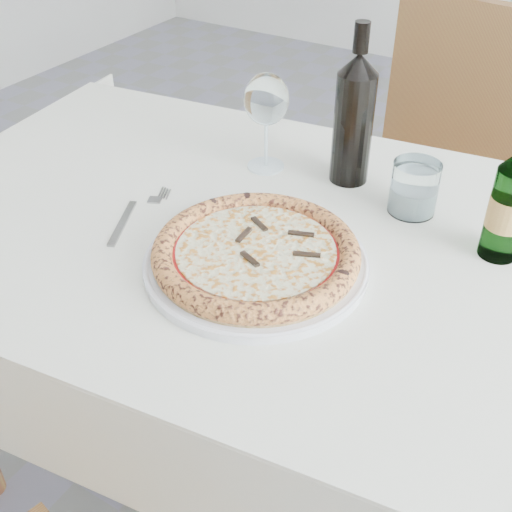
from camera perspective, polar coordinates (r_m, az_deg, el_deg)
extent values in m
cube|color=olive|center=(1.05, 2.84, 0.75)|extent=(1.39, 0.90, 0.04)
cube|color=white|center=(1.04, 2.87, 1.79)|extent=(1.46, 0.96, 0.01)
cube|color=white|center=(1.41, 10.77, 5.98)|extent=(1.37, 0.01, 0.22)
cube|color=white|center=(0.88, -10.91, -17.52)|extent=(1.37, 0.01, 0.22)
cube|color=white|center=(1.50, -21.08, 5.88)|extent=(0.01, 0.81, 0.22)
cylinder|color=olive|center=(1.76, -9.62, 1.83)|extent=(0.06, 0.06, 0.71)
cube|color=olive|center=(1.74, 13.86, 4.57)|extent=(0.46, 0.46, 0.04)
cube|color=olive|center=(1.79, 17.91, 13.71)|extent=(0.41, 0.10, 0.46)
cylinder|color=olive|center=(1.96, 19.72, -1.08)|extent=(0.04, 0.04, 0.43)
cylinder|color=olive|center=(1.70, 15.07, -6.61)|extent=(0.04, 0.04, 0.43)
cylinder|color=olive|center=(2.07, 11.02, 2.65)|extent=(0.04, 0.04, 0.43)
cylinder|color=olive|center=(1.82, 5.42, -2.00)|extent=(0.04, 0.04, 0.43)
cylinder|color=white|center=(0.96, 0.00, -0.62)|extent=(0.34, 0.34, 0.01)
torus|color=white|center=(0.96, 0.00, -0.39)|extent=(0.33, 0.33, 0.01)
cylinder|color=tan|center=(0.95, 0.00, 0.00)|extent=(0.30, 0.30, 0.01)
torus|color=#D17F3D|center=(0.95, 0.00, 0.39)|extent=(0.31, 0.31, 0.03)
cylinder|color=#AE1F20|center=(0.95, 0.00, 0.39)|extent=(0.26, 0.26, 0.00)
cylinder|color=#FFF4BC|center=(0.95, 0.00, 0.54)|extent=(0.24, 0.24, 0.00)
cube|color=#39251A|center=(0.93, 1.59, 0.19)|extent=(0.04, 0.01, 0.00)
cube|color=#39251A|center=(0.97, 2.19, 1.86)|extent=(0.02, 0.04, 0.00)
cube|color=#39251A|center=(0.99, -1.50, 2.85)|extent=(0.04, 0.03, 0.00)
cube|color=#39251A|center=(0.94, -2.17, 0.65)|extent=(0.04, 0.03, 0.00)
cube|color=#39251A|center=(0.90, -0.79, -1.21)|extent=(0.02, 0.04, 0.00)
cube|color=gray|center=(1.08, -11.72, 2.93)|extent=(0.07, 0.13, 0.00)
cube|color=gray|center=(1.13, -9.07, 4.88)|extent=(0.03, 0.03, 0.00)
cylinder|color=gray|center=(1.15, -8.61, 5.57)|extent=(0.00, 0.03, 0.00)
cylinder|color=gray|center=(1.15, -8.39, 5.50)|extent=(0.00, 0.03, 0.00)
cylinder|color=gray|center=(1.15, -8.16, 5.42)|extent=(0.00, 0.03, 0.00)
cylinder|color=gray|center=(1.14, -7.94, 5.35)|extent=(0.00, 0.03, 0.00)
cylinder|color=white|center=(1.22, 0.87, 8.01)|extent=(0.07, 0.07, 0.00)
cylinder|color=white|center=(1.20, 0.89, 10.02)|extent=(0.01, 0.01, 0.09)
ellipsoid|color=white|center=(1.17, 0.93, 13.76)|extent=(0.08, 0.08, 0.09)
cylinder|color=white|center=(1.10, 13.88, 5.90)|extent=(0.08, 0.08, 0.09)
cylinder|color=silver|center=(1.11, 13.72, 4.94)|extent=(0.07, 0.07, 0.04)
cylinder|color=#376936|center=(1.02, 21.41, 3.47)|extent=(0.06, 0.06, 0.15)
cylinder|color=#DCD161|center=(1.02, 21.47, 3.69)|extent=(0.06, 0.06, 0.05)
cylinder|color=black|center=(1.15, 8.58, 11.09)|extent=(0.07, 0.07, 0.20)
cone|color=black|center=(1.11, 9.14, 16.55)|extent=(0.07, 0.07, 0.04)
cylinder|color=black|center=(1.10, 9.37, 18.65)|extent=(0.03, 0.03, 0.05)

